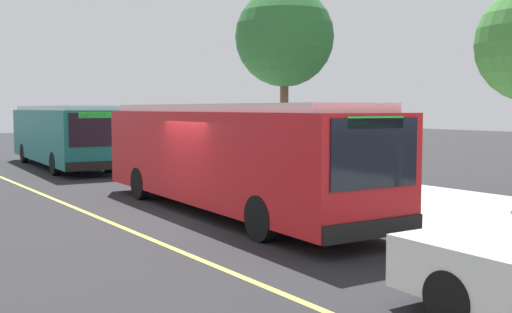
# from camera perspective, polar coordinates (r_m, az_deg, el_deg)

# --- Properties ---
(ground_plane) EXTENTS (120.00, 120.00, 0.00)m
(ground_plane) POSITION_cam_1_polar(r_m,az_deg,el_deg) (16.28, -5.74, -5.54)
(ground_plane) COLOR #232326
(sidewalk_curb) EXTENTS (44.00, 6.40, 0.15)m
(sidewalk_curb) POSITION_cam_1_polar(r_m,az_deg,el_deg) (19.83, 9.65, -3.54)
(sidewalk_curb) COLOR #B7B2A8
(sidewalk_curb) RESTS_ON ground_plane
(lane_stripe_center) EXTENTS (36.00, 0.14, 0.01)m
(lane_stripe_center) POSITION_cam_1_polar(r_m,az_deg,el_deg) (15.35, -12.99, -6.22)
(lane_stripe_center) COLOR #E0D64C
(lane_stripe_center) RESTS_ON ground_plane
(transit_bus_main) EXTENTS (11.85, 3.18, 2.95)m
(transit_bus_main) POSITION_cam_1_polar(r_m,az_deg,el_deg) (16.57, -2.71, 0.30)
(transit_bus_main) COLOR red
(transit_bus_main) RESTS_ON ground_plane
(transit_bus_second) EXTENTS (11.67, 3.31, 2.95)m
(transit_bus_second) POSITION_cam_1_polar(r_m,az_deg,el_deg) (30.79, -17.65, 2.04)
(transit_bus_second) COLOR #146B66
(transit_bus_second) RESTS_ON ground_plane
(bus_shelter) EXTENTS (2.90, 1.60, 2.48)m
(bus_shelter) POSITION_cam_1_polar(r_m,az_deg,el_deg) (20.76, 7.11, 1.95)
(bus_shelter) COLOR #333338
(bus_shelter) RESTS_ON sidewalk_curb
(waiting_bench) EXTENTS (1.60, 0.48, 0.95)m
(waiting_bench) POSITION_cam_1_polar(r_m,az_deg,el_deg) (20.82, 7.42, -1.59)
(waiting_bench) COLOR brown
(waiting_bench) RESTS_ON sidewalk_curb
(route_sign_post) EXTENTS (0.44, 0.08, 2.80)m
(route_sign_post) POSITION_cam_1_polar(r_m,az_deg,el_deg) (17.36, 7.22, 1.58)
(route_sign_post) COLOR #333338
(route_sign_post) RESTS_ON sidewalk_curb
(pedestrian_commuter) EXTENTS (0.24, 0.40, 1.69)m
(pedestrian_commuter) POSITION_cam_1_polar(r_m,az_deg,el_deg) (19.82, 3.26, -0.46)
(pedestrian_commuter) COLOR #282D47
(pedestrian_commuter) RESTS_ON sidewalk_curb
(street_tree_near_shelter) EXTENTS (4.21, 4.21, 7.81)m
(street_tree_near_shelter) POSITION_cam_1_polar(r_m,az_deg,el_deg) (26.46, 2.68, 11.03)
(street_tree_near_shelter) COLOR brown
(street_tree_near_shelter) RESTS_ON sidewalk_curb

